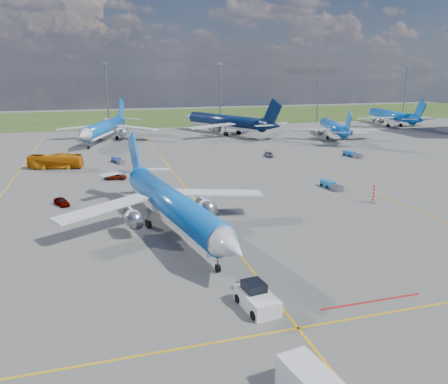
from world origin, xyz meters
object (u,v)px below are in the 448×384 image
object	(u,v)px
pushback_tug	(256,298)
service_car_a	(62,202)
bg_jet_nnw	(106,141)
bg_jet_n	(226,134)
service_car_b	(116,176)
service_car_c	(269,154)
apron_bus	(55,161)
warning_post	(374,193)
bg_jet_ne	(333,138)
main_airliner	(173,231)
baggage_tug_w	(331,185)
baggage_tug_c	(118,161)
bg_jet_ene	(391,126)
baggage_tug_e	(352,154)

from	to	relation	value
pushback_tug	service_car_a	distance (m)	40.23
bg_jet_nnw	pushback_tug	world-z (taller)	bg_jet_nnw
bg_jet_n	service_car_b	xyz separation A→B (m)	(-37.15, -52.91, 0.57)
service_car_c	bg_jet_n	bearing A→B (deg)	94.89
apron_bus	pushback_tug	bearing A→B (deg)	-149.02
warning_post	bg_jet_ne	distance (m)	68.47
main_airliner	baggage_tug_w	xyz separation A→B (m)	(29.87, 13.24, 0.53)
warning_post	baggage_tug_c	distance (m)	55.69
bg_jet_ene	apron_bus	xyz separation A→B (m)	(-114.04, -44.06, 1.53)
warning_post	pushback_tug	xyz separation A→B (m)	(-28.05, -24.06, -0.64)
bg_jet_ne	main_airliner	world-z (taller)	main_airliner
bg_jet_ene	main_airliner	distance (m)	130.63
bg_jet_n	service_car_c	xyz separation A→B (m)	(-1.07, -39.96, 0.58)
bg_jet_nnw	baggage_tug_c	bearing A→B (deg)	-67.90
service_car_a	service_car_c	distance (m)	52.53
bg_jet_nnw	baggage_tug_e	distance (m)	69.47
bg_jet_nnw	apron_bus	xyz separation A→B (m)	(-10.91, -35.81, 1.53)
warning_post	pushback_tug	size ratio (longest dim) A/B	0.47
service_car_b	baggage_tug_e	xyz separation A→B (m)	(55.09, 7.60, -0.01)
warning_post	pushback_tug	world-z (taller)	warning_post
warning_post	pushback_tug	bearing A→B (deg)	-139.38
warning_post	bg_jet_ne	world-z (taller)	bg_jet_ne
bg_jet_ne	baggage_tug_c	world-z (taller)	bg_jet_ne
bg_jet_ene	apron_bus	bearing A→B (deg)	28.73
bg_jet_ene	baggage_tug_e	world-z (taller)	bg_jet_ene
bg_jet_nnw	main_airliner	world-z (taller)	bg_jet_nnw
baggage_tug_c	service_car_c	bearing A→B (deg)	-23.10
bg_jet_ene	main_airliner	size ratio (longest dim) A/B	1.03
service_car_c	warning_post	bearing A→B (deg)	-81.63
service_car_a	baggage_tug_c	size ratio (longest dim) A/B	0.72
main_airliner	bg_jet_nnw	bearing A→B (deg)	84.23
bg_jet_n	bg_jet_nnw	bearing A→B (deg)	-21.07
pushback_tug	service_car_b	size ratio (longest dim) A/B	1.55
bg_jet_ne	service_car_b	size ratio (longest dim) A/B	8.78
warning_post	main_airliner	bearing A→B (deg)	-173.44
baggage_tug_w	service_car_b	bearing A→B (deg)	149.38
bg_jet_ne	baggage_tug_c	size ratio (longest dim) A/B	7.36
bg_jet_ene	pushback_tug	bearing A→B (deg)	56.84
baggage_tug_w	bg_jet_ne	bearing A→B (deg)	54.83
bg_jet_ene	service_car_b	bearing A→B (deg)	36.84
main_airliner	service_car_b	size ratio (longest dim) A/B	9.56
service_car_b	service_car_c	distance (m)	38.33
bg_jet_ene	baggage_tug_c	world-z (taller)	bg_jet_ene
bg_jet_ne	service_car_a	xyz separation A→B (m)	(-74.67, -50.25, 0.60)
service_car_c	service_car_a	bearing A→B (deg)	-141.86
main_airliner	service_car_a	distance (m)	21.13
bg_jet_nnw	baggage_tug_e	size ratio (longest dim) A/B	7.69
baggage_tug_e	bg_jet_ne	bearing A→B (deg)	57.44
warning_post	service_car_c	world-z (taller)	warning_post
apron_bus	baggage_tug_c	size ratio (longest dim) A/B	2.23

